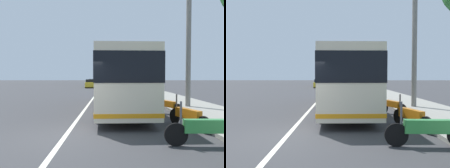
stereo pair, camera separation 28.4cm
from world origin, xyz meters
The scene contains 12 objects.
ground_plane centered at (0.00, 0.00, 0.00)m, with size 220.00×220.00×0.00m, color #38383A.
sidewalk_curb centered at (10.00, -6.74, 0.07)m, with size 110.00×3.60×0.14m, color gray.
lane_divider_line centered at (10.00, 0.00, 0.00)m, with size 110.00×0.16×0.01m, color silver.
coach_bus centered at (6.49, -1.98, 1.87)m, with size 11.83×2.89×3.21m.
motorcycle_far_end centered at (-0.86, -4.22, 0.50)m, with size 0.28×2.42×1.28m.
motorcycle_mid_row centered at (1.38, -4.48, 0.48)m, with size 2.25×0.81×1.26m.
motorcycle_by_tree centered at (4.31, -4.49, 0.48)m, with size 2.10×0.90×1.28m.
car_side_street centered at (37.68, 1.54, 0.67)m, with size 4.38×1.83×1.41m.
car_behind_bus centered at (47.99, 2.62, 0.67)m, with size 4.15×1.92×1.38m.
car_far_distant centered at (32.49, 1.81, 0.70)m, with size 4.66×1.96×1.47m.
car_oncoming centered at (45.73, -1.67, 0.68)m, with size 4.37×1.95×1.42m.
utility_pole centered at (6.60, -6.35, 4.43)m, with size 0.30×0.30×8.85m, color slate.
Camera 1 is at (-7.05, -1.45, 1.99)m, focal length 35.61 mm.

